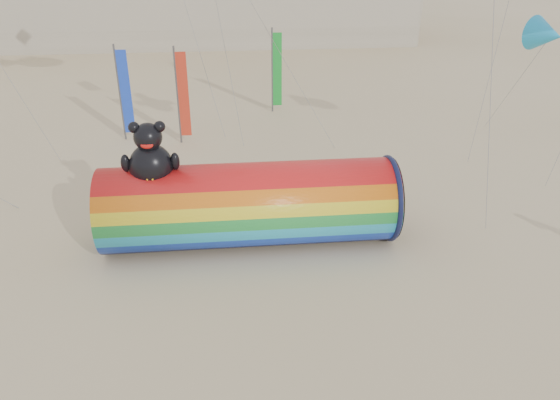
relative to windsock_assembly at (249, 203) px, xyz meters
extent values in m
plane|color=#CCB58C|center=(0.49, -2.94, -1.62)|extent=(160.00, 160.00, 0.00)
cylinder|color=red|center=(0.01, 0.00, -0.08)|extent=(10.57, 3.08, 3.08)
torus|color=#0F1438|center=(5.19, 0.00, -0.08)|extent=(0.21, 3.23, 3.23)
cylinder|color=black|center=(5.31, 0.00, -0.08)|extent=(0.05, 3.05, 3.05)
ellipsoid|color=black|center=(-3.34, 0.00, 1.59)|extent=(1.51, 1.35, 1.59)
ellipsoid|color=yellow|center=(-3.34, -0.48, 1.50)|extent=(0.78, 0.34, 0.68)
sphere|color=black|center=(-3.34, 0.00, 2.65)|extent=(0.97, 0.97, 0.97)
sphere|color=black|center=(-3.76, 0.00, 3.00)|extent=(0.39, 0.39, 0.39)
sphere|color=black|center=(-2.91, 0.00, 3.00)|extent=(0.39, 0.39, 0.39)
ellipsoid|color=red|center=(-3.34, -0.40, 2.52)|extent=(0.43, 0.16, 0.27)
ellipsoid|color=black|center=(-4.17, -0.09, 1.77)|extent=(0.32, 0.32, 0.63)
ellipsoid|color=black|center=(-2.50, -0.09, 1.77)|extent=(0.32, 0.32, 0.63)
cylinder|color=#59595E|center=(-6.31, 11.75, 0.98)|extent=(0.10, 0.10, 5.20)
cube|color=blue|center=(-6.00, 11.75, 1.03)|extent=(0.56, 0.06, 4.50)
cylinder|color=#59595E|center=(-3.19, 10.92, 0.98)|extent=(0.10, 0.10, 5.20)
cube|color=red|center=(-2.88, 10.92, 1.03)|extent=(0.56, 0.06, 4.50)
cylinder|color=#59595E|center=(2.30, 16.03, 0.98)|extent=(0.10, 0.10, 5.20)
cube|color=green|center=(2.61, 16.03, 1.03)|extent=(0.56, 0.06, 4.50)
cone|color=#1A9AD7|center=(13.02, 4.83, 4.88)|extent=(1.48, 1.48, 1.33)
camera|label=1|loc=(-0.68, -17.69, 8.97)|focal=35.00mm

